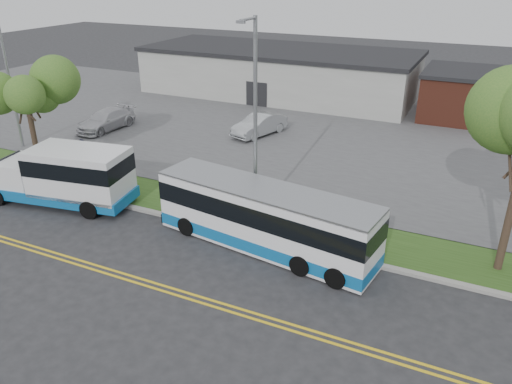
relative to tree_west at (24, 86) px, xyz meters
The scene contains 18 objects.
ground 13.43m from the tree_west, 14.93° to the right, with size 140.00×140.00×0.00m, color #28282B.
lane_line_north 14.83m from the tree_west, 30.43° to the right, with size 70.00×0.12×0.01m, color yellow.
lane_line_south 14.97m from the tree_west, 31.49° to the right, with size 70.00×0.12×0.01m, color yellow.
curb 13.19m from the tree_west, ahead, with size 80.00×0.30×0.15m, color #9E9B93.
verge 13.03m from the tree_west, ahead, with size 80.00×3.30×0.10m, color #2C4A18.
parking_lot 18.98m from the tree_west, 48.99° to the left, with size 80.00×25.00×0.10m, color #4C4C4F.
commercial_building 24.72m from the tree_west, 75.85° to the left, with size 25.40×10.40×4.35m.
brick_wing 32.19m from the tree_west, 45.38° to the left, with size 6.30×7.30×3.90m.
tree_west is the anchor object (origin of this frame).
streetlight_near 15.01m from the tree_west, ahead, with size 0.35×1.53×9.50m.
streetlight_far 4.62m from the tree_west, 151.02° to the left, with size 0.35×1.53×8.00m.
shuttle_bus 7.09m from the tree_west, 28.50° to the right, with size 8.33×3.83×3.08m.
transit_bus 17.10m from the tree_west, ahead, with size 10.49×3.76×2.85m.
pedestrian 5.06m from the tree_west, 15.22° to the left, with size 0.72×0.47×1.96m, color black.
parked_car_a 15.64m from the tree_west, 50.08° to the left, with size 1.61×4.62×1.52m, color #A9ADB1.
parked_car_b 9.02m from the tree_west, 99.92° to the left, with size 2.03×4.99×1.45m, color silver.
grocery_bag_left 5.56m from the tree_west, 11.77° to the left, with size 0.32×0.32×0.32m, color white.
grocery_bag_right 5.94m from the tree_west, 17.95° to the left, with size 0.32×0.32×0.32m, color white.
Camera 1 is at (12.41, -17.02, 11.57)m, focal length 35.00 mm.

